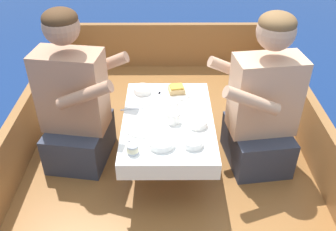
{
  "coord_description": "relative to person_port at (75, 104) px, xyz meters",
  "views": [
    {
      "loc": [
        -0.01,
        -1.87,
        1.96
      ],
      "look_at": [
        0.0,
        0.02,
        0.66
      ],
      "focal_mm": 40.0,
      "sensor_mm": 36.0,
      "label": 1
    }
  ],
  "objects": [
    {
      "name": "cockpit_table",
      "position": [
        0.58,
        -0.07,
        -0.1
      ],
      "size": [
        0.56,
        0.86,
        0.36
      ],
      "color": "#B2B2B7",
      "rests_on": "boat_deck"
    },
    {
      "name": "utensil_fork_port",
      "position": [
        0.42,
        -0.31,
        -0.06
      ],
      "size": [
        0.17,
        0.04,
        0.0
      ],
      "rotation": [
        0.0,
        0.0,
        2.99
      ],
      "color": "silver",
      "rests_on": "cockpit_table"
    },
    {
      "name": "ground_plane",
      "position": [
        0.58,
        -0.09,
        -0.7
      ],
      "size": [
        60.0,
        60.0,
        0.0
      ],
      "primitive_type": "plane",
      "color": "navy"
    },
    {
      "name": "utensil_knife_starboard",
      "position": [
        0.39,
        0.08,
        -0.06
      ],
      "size": [
        0.17,
        0.02,
        0.0
      ],
      "rotation": [
        0.0,
        0.0,
        0.02
      ],
      "color": "silver",
      "rests_on": "cockpit_table"
    },
    {
      "name": "boat_deck",
      "position": [
        0.58,
        -0.09,
        -0.56
      ],
      "size": [
        1.98,
        2.95,
        0.28
      ],
      "primitive_type": "cube",
      "color": "brown",
      "rests_on": "ground_plane"
    },
    {
      "name": "bowl_port_far",
      "position": [
        0.4,
        0.24,
        -0.04
      ],
      "size": [
        0.12,
        0.12,
        0.04
      ],
      "color": "white",
      "rests_on": "cockpit_table"
    },
    {
      "name": "gunwale_starboard",
      "position": [
        1.54,
        -0.09,
        -0.24
      ],
      "size": [
        0.06,
        2.95,
        0.37
      ],
      "primitive_type": "cube",
      "color": "#936033",
      "rests_on": "boat_deck"
    },
    {
      "name": "coffee_cup_starboard",
      "position": [
        0.61,
        -0.11,
        -0.02
      ],
      "size": [
        0.11,
        0.08,
        0.07
      ],
      "color": "white",
      "rests_on": "cockpit_table"
    },
    {
      "name": "bowl_port_near",
      "position": [
        0.71,
        -0.33,
        -0.04
      ],
      "size": [
        0.11,
        0.11,
        0.04
      ],
      "color": "white",
      "rests_on": "cockpit_table"
    },
    {
      "name": "plate_bread",
      "position": [
        0.43,
        -0.17,
        -0.05
      ],
      "size": [
        0.2,
        0.2,
        0.01
      ],
      "color": "white",
      "rests_on": "cockpit_table"
    },
    {
      "name": "person_port",
      "position": [
        0.0,
        0.0,
        0.0
      ],
      "size": [
        0.57,
        0.51,
        1.03
      ],
      "rotation": [
        0.0,
        0.0,
        -0.15
      ],
      "color": "#333847",
      "rests_on": "boat_deck"
    },
    {
      "name": "utensil_fork_starboard",
      "position": [
        0.52,
        0.17,
        -0.06
      ],
      "size": [
        0.03,
        0.17,
        0.0
      ],
      "rotation": [
        0.0,
        0.0,
        1.48
      ],
      "color": "silver",
      "rests_on": "cockpit_table"
    },
    {
      "name": "sandwich",
      "position": [
        0.64,
        0.23,
        -0.03
      ],
      "size": [
        0.12,
        0.11,
        0.05
      ],
      "rotation": [
        0.0,
        0.0,
        0.16
      ],
      "color": "tan",
      "rests_on": "plate_sandwich"
    },
    {
      "name": "utensil_spoon_starboard",
      "position": [
        0.39,
        0.04,
        -0.05
      ],
      "size": [
        0.17,
        0.04,
        0.01
      ],
      "rotation": [
        0.0,
        0.0,
        0.16
      ],
      "color": "silver",
      "rests_on": "cockpit_table"
    },
    {
      "name": "bow_coaming",
      "position": [
        0.58,
        1.36,
        -0.21
      ],
      "size": [
        1.86,
        0.06,
        0.42
      ],
      "primitive_type": "cube",
      "color": "#936033",
      "rests_on": "boat_deck"
    },
    {
      "name": "bowl_starboard_near",
      "position": [
        0.75,
        -0.15,
        -0.04
      ],
      "size": [
        0.12,
        0.12,
        0.04
      ],
      "color": "white",
      "rests_on": "cockpit_table"
    },
    {
      "name": "person_starboard",
      "position": [
        1.16,
        -0.04,
        0.0
      ],
      "size": [
        0.56,
        0.5,
        1.02
      ],
      "rotation": [
        0.0,
        0.0,
        3.28
      ],
      "color": "#333847",
      "rests_on": "boat_deck"
    },
    {
      "name": "plate_sandwich",
      "position": [
        0.64,
        0.23,
        -0.05
      ],
      "size": [
        0.2,
        0.2,
        0.01
      ],
      "color": "white",
      "rests_on": "cockpit_table"
    },
    {
      "name": "gunwale_port",
      "position": [
        -0.38,
        -0.09,
        -0.24
      ],
      "size": [
        0.06,
        2.95,
        0.37
      ],
      "primitive_type": "cube",
      "color": "#936033",
      "rests_on": "boat_deck"
    },
    {
      "name": "bowl_center_far",
      "position": [
        0.54,
        -0.33,
        -0.04
      ],
      "size": [
        0.15,
        0.15,
        0.04
      ],
      "color": "white",
      "rests_on": "cockpit_table"
    },
    {
      "name": "tin_can",
      "position": [
        0.39,
        -0.39,
        -0.03
      ],
      "size": [
        0.07,
        0.07,
        0.05
      ],
      "color": "silver",
      "rests_on": "cockpit_table"
    },
    {
      "name": "coffee_cup_port",
      "position": [
        0.61,
        0.02,
        -0.03
      ],
      "size": [
        0.09,
        0.06,
        0.06
      ],
      "color": "white",
      "rests_on": "cockpit_table"
    }
  ]
}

